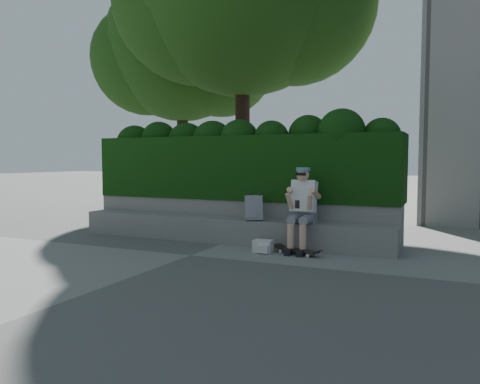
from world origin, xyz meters
The scene contains 9 objects.
ground centered at (0.00, 0.00, 0.00)m, with size 80.00×80.00×0.00m, color slate.
bench_ledge centered at (0.00, 1.25, 0.23)m, with size 6.00×0.45×0.45m, color gray.
planter_wall centered at (0.00, 1.73, 0.38)m, with size 6.00×0.50×0.75m, color gray.
hedge centered at (0.00, 1.95, 1.35)m, with size 6.00×1.00×1.20m, color black.
tree_right centered at (-3.92, 6.18, 4.97)m, with size 4.60×4.60×7.29m.
person centered at (1.50, 1.07, 0.75)m, with size 0.40×0.76×1.38m.
skateboard centered at (1.50, 0.78, 0.07)m, with size 0.78×0.43×0.08m.
backpack_plaid centered at (0.59, 1.15, 0.67)m, with size 0.29×0.16×0.43m, color #A6A6AA.
backpack_ground centered at (0.94, 0.71, 0.10)m, with size 0.31×0.22×0.20m, color silver.
Camera 1 is at (3.73, -6.29, 1.51)m, focal length 35.00 mm.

